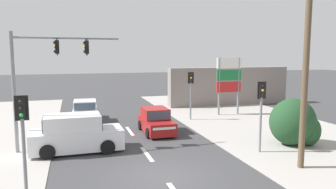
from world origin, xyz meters
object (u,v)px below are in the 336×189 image
at_px(utility_pole_foreground_right, 305,32).
at_px(pedestal_signal_right_kerb, 261,105).
at_px(hatchback_oncoming_near, 156,122).
at_px(suv_crossing_left, 76,134).
at_px(shopping_plaza_sign, 229,78).
at_px(pedestal_signal_left_kerb, 23,129).
at_px(pedestal_signal_far_median, 191,88).
at_px(sedan_kerbside_parked, 85,112).
at_px(traffic_signal_mast, 41,69).

distance_m(utility_pole_foreground_right, pedestal_signal_right_kerb, 4.23).
bearing_deg(hatchback_oncoming_near, suv_crossing_left, -150.40).
height_order(pedestal_signal_right_kerb, shopping_plaza_sign, shopping_plaza_sign).
distance_m(pedestal_signal_left_kerb, hatchback_oncoming_near, 10.39).
height_order(pedestal_signal_left_kerb, suv_crossing_left, pedestal_signal_left_kerb).
relative_size(utility_pole_foreground_right, suv_crossing_left, 2.38).
bearing_deg(utility_pole_foreground_right, suv_crossing_left, 150.44).
bearing_deg(pedestal_signal_right_kerb, pedestal_signal_far_median, 93.54).
height_order(shopping_plaza_sign, sedan_kerbside_parked, shopping_plaza_sign).
bearing_deg(suv_crossing_left, pedestal_signal_right_kerb, -17.04).
distance_m(utility_pole_foreground_right, pedestal_signal_far_median, 11.63).
distance_m(traffic_signal_mast, pedestal_signal_right_kerb, 11.06).
xyz_separation_m(traffic_signal_mast, pedestal_signal_right_kerb, (10.37, -3.43, -1.73)).
height_order(shopping_plaza_sign, hatchback_oncoming_near, shopping_plaza_sign).
height_order(utility_pole_foreground_right, sedan_kerbside_parked, utility_pole_foreground_right).
height_order(traffic_signal_mast, pedestal_signal_left_kerb, traffic_signal_mast).
relative_size(pedestal_signal_left_kerb, sedan_kerbside_parked, 0.83).
xyz_separation_m(utility_pole_foreground_right, pedestal_signal_right_kerb, (-0.35, 2.50, -3.40)).
distance_m(pedestal_signal_far_median, suv_crossing_left, 10.28).
bearing_deg(sedan_kerbside_parked, hatchback_oncoming_near, -48.67).
bearing_deg(pedestal_signal_left_kerb, utility_pole_foreground_right, -0.53).
distance_m(pedestal_signal_right_kerb, sedan_kerbside_parked, 13.10).
relative_size(pedestal_signal_right_kerb, sedan_kerbside_parked, 0.83).
bearing_deg(pedestal_signal_right_kerb, pedestal_signal_left_kerb, -167.19).
height_order(pedestal_signal_left_kerb, shopping_plaza_sign, shopping_plaza_sign).
bearing_deg(sedan_kerbside_parked, traffic_signal_mast, -108.63).
bearing_deg(suv_crossing_left, pedestal_signal_left_kerb, -108.64).
relative_size(hatchback_oncoming_near, suv_crossing_left, 0.80).
xyz_separation_m(shopping_plaza_sign, hatchback_oncoming_near, (-7.12, -4.28, -2.28)).
height_order(utility_pole_foreground_right, shopping_plaza_sign, utility_pole_foreground_right).
bearing_deg(sedan_kerbside_parked, pedestal_signal_right_kerb, -51.40).
height_order(traffic_signal_mast, hatchback_oncoming_near, traffic_signal_mast).
height_order(pedestal_signal_right_kerb, pedestal_signal_far_median, same).
bearing_deg(hatchback_oncoming_near, sedan_kerbside_parked, 131.33).
bearing_deg(pedestal_signal_far_median, pedestal_signal_right_kerb, -86.46).
xyz_separation_m(pedestal_signal_far_median, hatchback_oncoming_near, (-3.45, -3.12, -1.71)).
bearing_deg(hatchback_oncoming_near, pedestal_signal_left_kerb, -129.89).
relative_size(utility_pole_foreground_right, pedestal_signal_far_median, 3.06).
relative_size(traffic_signal_mast, hatchback_oncoming_near, 1.65).
xyz_separation_m(sedan_kerbside_parked, suv_crossing_left, (-0.72, -7.45, 0.18)).
xyz_separation_m(shopping_plaza_sign, sedan_kerbside_parked, (-11.25, 0.41, -2.28)).
distance_m(hatchback_oncoming_near, suv_crossing_left, 5.58).
xyz_separation_m(pedestal_signal_right_kerb, suv_crossing_left, (-8.83, 2.71, -1.53)).
height_order(pedestal_signal_right_kerb, suv_crossing_left, pedestal_signal_right_kerb).
bearing_deg(utility_pole_foreground_right, pedestal_signal_right_kerb, 98.02).
relative_size(pedestal_signal_left_kerb, pedestal_signal_far_median, 1.00).
height_order(utility_pole_foreground_right, traffic_signal_mast, utility_pole_foreground_right).
height_order(shopping_plaza_sign, suv_crossing_left, shopping_plaza_sign).
bearing_deg(hatchback_oncoming_near, traffic_signal_mast, -162.40).
height_order(pedestal_signal_left_kerb, pedestal_signal_far_median, same).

